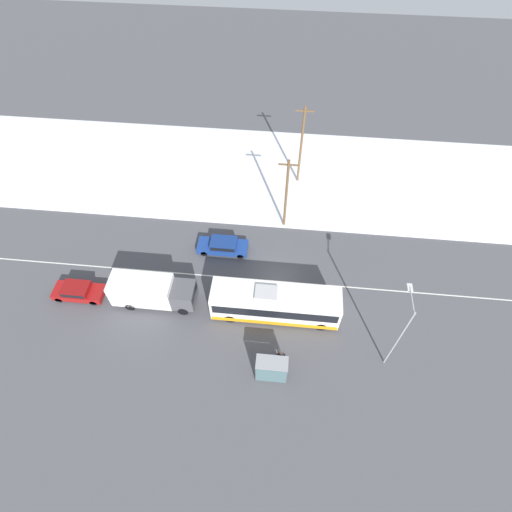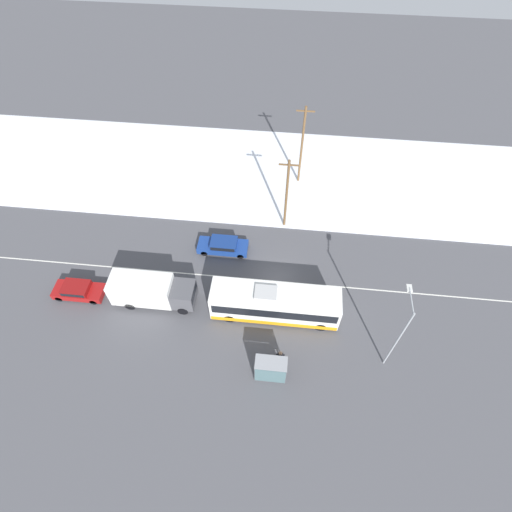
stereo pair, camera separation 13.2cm
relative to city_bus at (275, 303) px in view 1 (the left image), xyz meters
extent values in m
plane|color=#4C4C51|center=(-0.05, 3.33, -1.61)|extent=(120.00, 120.00, 0.00)
cube|color=silver|center=(-0.05, 17.87, -1.55)|extent=(80.00, 15.92, 0.12)
cube|color=silver|center=(-0.05, 3.33, -1.61)|extent=(60.00, 0.12, 0.00)
cube|color=white|center=(0.00, 0.00, 0.06)|extent=(10.66, 2.55, 2.78)
cube|color=black|center=(0.00, 0.00, 0.39)|extent=(10.24, 2.57, 1.06)
cube|color=orange|center=(0.00, 0.00, -1.08)|extent=(10.56, 2.57, 0.50)
cube|color=#B2B2B2|center=(-0.80, 0.00, 1.57)|extent=(1.80, 1.40, 0.24)
cylinder|color=black|center=(3.93, -1.13, -1.11)|extent=(1.00, 0.28, 1.00)
cylinder|color=black|center=(3.93, 1.14, -1.11)|extent=(1.00, 0.28, 1.00)
cylinder|color=black|center=(-3.73, -1.13, -1.11)|extent=(1.00, 0.28, 1.00)
cylinder|color=black|center=(-3.73, 1.14, -1.11)|extent=(1.00, 0.28, 1.00)
cube|color=silver|center=(-11.38, 0.19, 0.09)|extent=(5.26, 2.30, 2.42)
cube|color=#4C4C51|center=(-7.80, 0.19, -0.17)|extent=(1.90, 2.18, 1.88)
cube|color=black|center=(-6.87, 0.19, 0.20)|extent=(0.06, 1.96, 0.83)
cylinder|color=black|center=(-7.80, -0.83, -1.16)|extent=(0.90, 0.26, 0.90)
cylinder|color=black|center=(-7.80, 1.21, -1.16)|extent=(0.90, 0.26, 0.90)
cylinder|color=black|center=(-12.44, -0.83, -1.16)|extent=(0.90, 0.26, 0.90)
cylinder|color=black|center=(-12.44, 1.21, -1.16)|extent=(0.90, 0.26, 0.90)
cube|color=navy|center=(-5.46, 6.43, -1.08)|extent=(4.80, 1.80, 0.62)
cube|color=navy|center=(-5.34, 6.43, -0.50)|extent=(2.49, 1.66, 0.52)
cube|color=black|center=(-5.34, 6.43, -0.49)|extent=(2.29, 1.69, 0.42)
cylinder|color=black|center=(-7.16, 5.64, -1.29)|extent=(0.64, 0.22, 0.64)
cylinder|color=black|center=(-7.16, 7.22, -1.29)|extent=(0.64, 0.22, 0.64)
cylinder|color=black|center=(-3.67, 5.64, -1.29)|extent=(0.64, 0.22, 0.64)
cylinder|color=black|center=(-3.67, 7.22, -1.29)|extent=(0.64, 0.22, 0.64)
cube|color=maroon|center=(-17.32, 0.09, -1.08)|extent=(4.42, 1.80, 0.62)
cube|color=maroon|center=(-17.43, 0.09, -0.52)|extent=(2.30, 1.66, 0.48)
cube|color=black|center=(-17.43, 0.09, -0.51)|extent=(2.11, 1.69, 0.39)
cylinder|color=black|center=(-15.81, -0.70, -1.29)|extent=(0.64, 0.22, 0.64)
cylinder|color=black|center=(-15.81, 0.88, -1.29)|extent=(0.64, 0.22, 0.64)
cylinder|color=black|center=(-18.93, -0.70, -1.29)|extent=(0.64, 0.22, 0.64)
cylinder|color=black|center=(-18.93, 0.88, -1.29)|extent=(0.64, 0.22, 0.64)
cylinder|color=#23232D|center=(0.63, -4.37, -1.19)|extent=(0.13, 0.13, 0.84)
cylinder|color=#23232D|center=(0.89, -4.37, -1.19)|extent=(0.13, 0.13, 0.84)
cube|color=black|center=(0.76, -4.37, -0.42)|extent=(0.44, 0.24, 0.69)
sphere|color=tan|center=(0.76, -4.37, 0.07)|extent=(0.29, 0.29, 0.29)
cylinder|color=black|center=(0.49, -4.37, -0.46)|extent=(0.11, 0.11, 0.66)
cylinder|color=black|center=(1.03, -4.37, -0.46)|extent=(0.11, 0.11, 0.66)
cube|color=gray|center=(0.11, -5.50, 0.76)|extent=(2.40, 1.20, 0.06)
cube|color=slate|center=(0.11, -6.08, -0.41)|extent=(2.31, 0.04, 2.16)
cylinder|color=#474C51|center=(-1.05, -4.94, -0.44)|extent=(0.08, 0.08, 2.34)
cylinder|color=#474C51|center=(1.27, -4.94, -0.44)|extent=(0.08, 0.08, 2.34)
cylinder|color=#474C51|center=(-1.05, -6.06, -0.44)|extent=(0.08, 0.08, 2.34)
cylinder|color=#474C51|center=(1.27, -6.06, -0.44)|extent=(0.08, 0.08, 2.34)
cylinder|color=#9EA3A8|center=(8.99, -3.56, 2.33)|extent=(0.14, 0.14, 7.89)
cylinder|color=#9EA3A8|center=(8.99, -2.52, 6.13)|extent=(0.10, 2.07, 0.10)
cube|color=silver|center=(8.99, -1.49, 6.06)|extent=(0.36, 0.60, 0.16)
cylinder|color=brown|center=(0.21, 10.32, 2.53)|extent=(0.24, 0.24, 8.28)
cube|color=brown|center=(0.21, 10.32, 6.17)|extent=(1.80, 0.12, 0.12)
cylinder|color=brown|center=(1.36, 17.13, 3.02)|extent=(0.24, 0.24, 9.26)
cube|color=brown|center=(1.36, 17.13, 7.15)|extent=(1.80, 0.12, 0.12)
camera|label=1|loc=(0.08, -17.20, 28.75)|focal=28.00mm
camera|label=2|loc=(0.21, -17.18, 28.75)|focal=28.00mm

